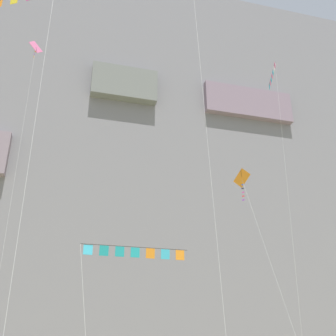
{
  "coord_description": "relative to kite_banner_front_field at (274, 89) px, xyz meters",
  "views": [
    {
      "loc": [
        -7.65,
        -3.28,
        3.52
      ],
      "look_at": [
        0.5,
        27.92,
        18.43
      ],
      "focal_mm": 44.19,
      "sensor_mm": 36.0,
      "label": 1
    }
  ],
  "objects": [
    {
      "name": "cliff_face",
      "position": [
        -10.71,
        46.28,
        9.9
      ],
      "size": [
        180.0,
        32.84,
        74.59
      ],
      "color": "gray",
      "rests_on": "ground"
    },
    {
      "name": "kite_diamond_mid_right",
      "position": [
        -4.66,
        -1.45,
        -11.39
      ],
      "size": [
        2.02,
        5.66,
        17.68
      ],
      "color": "orange",
      "rests_on": "ground"
    },
    {
      "name": "kite_banner_mid_left",
      "position": [
        -22.49,
        -9.75,
        -5.39
      ],
      "size": [
        5.25,
        6.14,
        23.46
      ],
      "color": "black",
      "rests_on": "ground"
    },
    {
      "name": "kite_banner_low_right",
      "position": [
        -15.22,
        -11.4,
        -19.8
      ],
      "size": [
        4.9,
        1.1,
        8.11
      ],
      "color": "black",
      "rests_on": "ground"
    },
    {
      "name": "kite_banner_front_field",
      "position": [
        0.0,
        0.0,
        0.0
      ],
      "size": [
        2.05,
        3.73,
        29.28
      ],
      "color": "black",
      "rests_on": "ground"
    },
    {
      "name": "kite_diamond_mid_center",
      "position": [
        -22.7,
        3.15,
        0.42
      ],
      "size": [
        1.29,
        2.62,
        31.09
      ],
      "color": "pink",
      "rests_on": "ground"
    }
  ]
}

